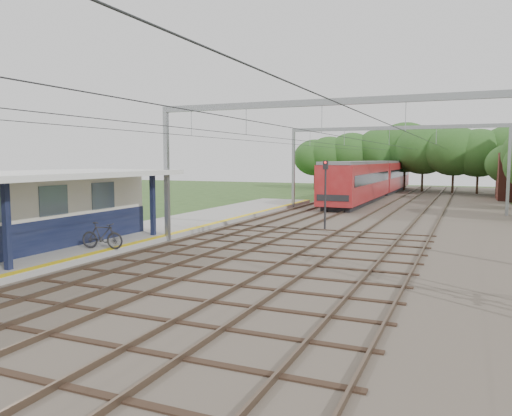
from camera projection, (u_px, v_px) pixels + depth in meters
The scene contains 9 objects.
ballast_bed at pixel (388, 218), 36.17m from camera, with size 18.00×90.00×0.10m, color #473D33.
platform at pixel (117, 239), 26.05m from camera, with size 5.00×52.00×0.35m, color gray.
yellow_stripe at pixel (153, 238), 25.15m from camera, with size 0.45×52.00×0.01m, color yellow.
rail_tracks at pixel (354, 215), 37.14m from camera, with size 11.80×88.00×0.15m.
catenary_system at pixel (369, 141), 31.56m from camera, with size 17.22×88.00×7.00m.
tree_band at pixel (422, 154), 60.55m from camera, with size 31.72×30.88×8.82m.
bicycle at pixel (102, 236), 22.19m from camera, with size 0.56×1.99×1.20m, color black.
train at pixel (376, 178), 56.57m from camera, with size 3.08×38.31×4.03m.
signal_post at pixel (325, 187), 30.09m from camera, with size 0.29×0.26×4.25m.
Camera 1 is at (9.38, -6.79, 4.34)m, focal length 35.00 mm.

